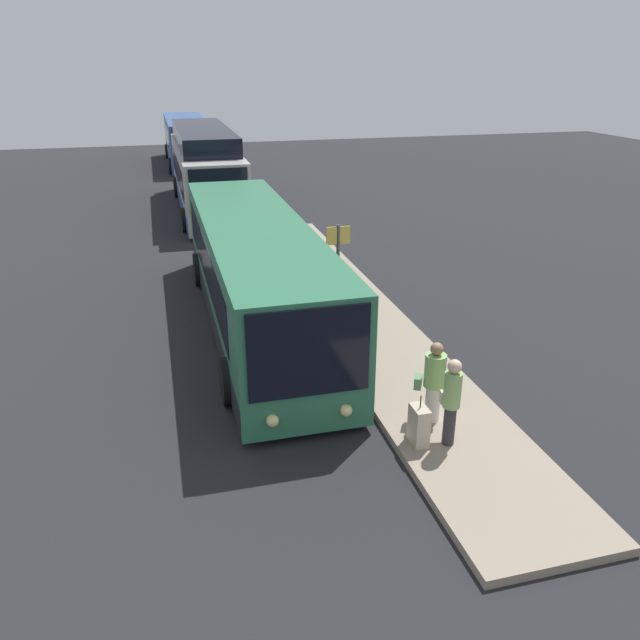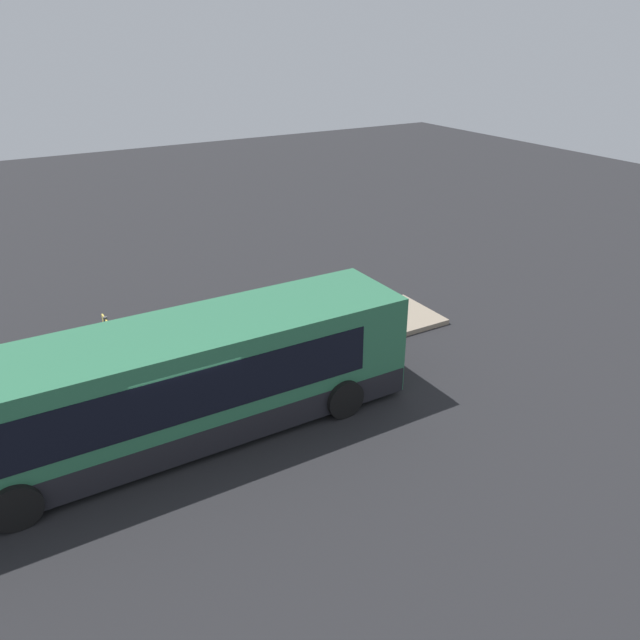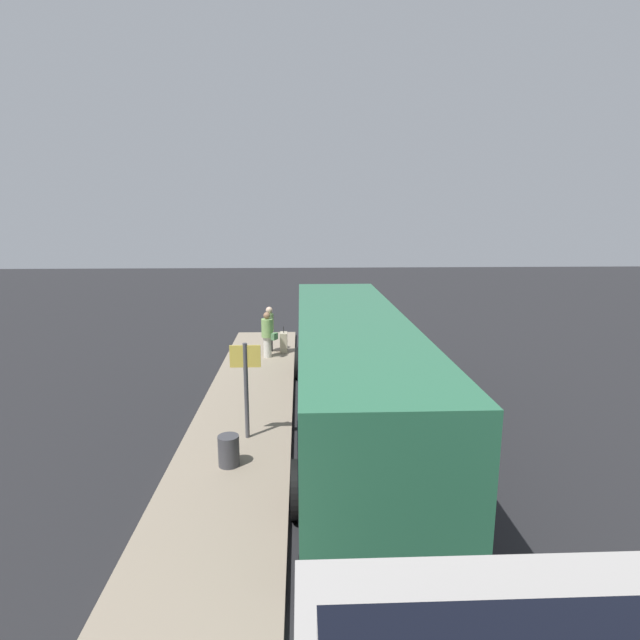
# 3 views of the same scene
# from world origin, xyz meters

# --- Properties ---
(ground) EXTENTS (80.00, 80.00, 0.00)m
(ground) POSITION_xyz_m (0.00, 0.00, 0.00)
(ground) COLOR #232326
(platform) EXTENTS (20.00, 2.53, 0.17)m
(platform) POSITION_xyz_m (0.00, 2.86, 0.08)
(platform) COLOR gray
(platform) RESTS_ON ground
(bus_lead) EXTENTS (12.06, 2.87, 2.87)m
(bus_lead) POSITION_xyz_m (-0.10, 0.12, 1.43)
(bus_lead) COLOR #2D704C
(bus_lead) RESTS_ON ground
(passenger_boarding) EXTENTS (0.58, 0.68, 1.68)m
(passenger_boarding) POSITION_xyz_m (5.97, 2.57, 1.06)
(passenger_boarding) COLOR silver
(passenger_boarding) RESTS_ON platform
(passenger_waiting) EXTENTS (0.54, 0.39, 1.73)m
(passenger_waiting) POSITION_xyz_m (6.78, 2.55, 1.12)
(passenger_waiting) COLOR #2D2D33
(passenger_waiting) RESTS_ON platform
(suitcase) EXTENTS (0.46, 0.27, 1.00)m
(suitcase) POSITION_xyz_m (6.66, 2.01, 0.55)
(suitcase) COLOR beige
(suitcase) RESTS_ON platform
(sign_post) EXTENTS (0.10, 0.70, 2.28)m
(sign_post) POSITION_xyz_m (-0.82, 2.62, 1.63)
(sign_post) COLOR #4C4C51
(sign_post) RESTS_ON platform
(trash_bin) EXTENTS (0.44, 0.44, 0.65)m
(trash_bin) POSITION_xyz_m (-2.15, 2.87, 0.49)
(trash_bin) COLOR #3F3F44
(trash_bin) RESTS_ON platform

